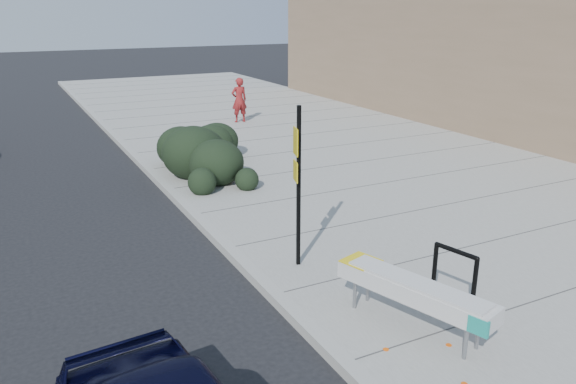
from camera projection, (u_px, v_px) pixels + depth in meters
name	position (u px, v px, depth m)	size (l,w,h in m)	color
ground	(277.00, 302.00, 8.79)	(120.00, 120.00, 0.00)	black
sidewalk_near	(380.00, 173.00, 15.43)	(11.20, 50.00, 0.15)	gray
curb_near	(182.00, 203.00, 12.99)	(0.22, 50.00, 0.17)	#9E9E99
bench	(414.00, 291.00, 7.67)	(1.15, 2.41, 0.71)	gray
bike_rack	(454.00, 276.00, 7.94)	(0.22, 0.70, 1.05)	black
sign_post	(298.00, 178.00, 9.28)	(0.15, 0.31, 2.77)	black
hedge	(212.00, 145.00, 15.08)	(1.97, 3.93, 1.47)	black
pedestrian	(239.00, 100.00, 21.70)	(0.63, 0.41, 1.71)	maroon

